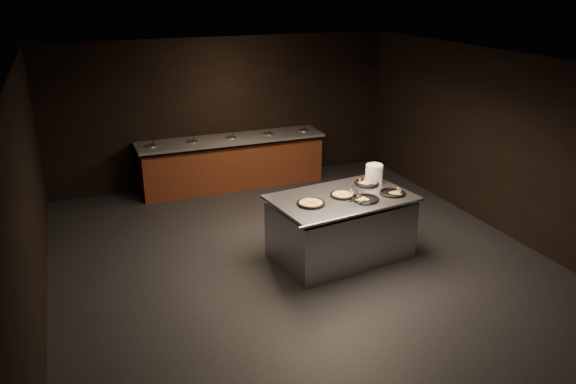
% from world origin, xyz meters
% --- Properties ---
extents(room, '(7.02, 8.02, 2.92)m').
position_xyz_m(room, '(0.00, 0.00, 1.45)').
color(room, black).
rests_on(room, ground).
extents(salad_bar, '(3.70, 0.83, 1.18)m').
position_xyz_m(salad_bar, '(0.00, 3.56, 0.44)').
color(salad_bar, '#602D16').
rests_on(salad_bar, ground).
extents(serving_counter, '(2.16, 1.54, 0.97)m').
position_xyz_m(serving_counter, '(0.61, -0.00, 0.46)').
color(serving_counter, '#A9ABB0').
rests_on(serving_counter, ground).
extents(plate_stack, '(0.26, 0.26, 0.28)m').
position_xyz_m(plate_stack, '(1.36, 0.38, 1.11)').
color(plate_stack, white).
rests_on(plate_stack, serving_counter).
extents(pan_veggie_whole, '(0.40, 0.40, 0.04)m').
position_xyz_m(pan_veggie_whole, '(0.07, -0.11, 0.99)').
color(pan_veggie_whole, black).
rests_on(pan_veggie_whole, serving_counter).
extents(pan_cheese_whole, '(0.36, 0.36, 0.04)m').
position_xyz_m(pan_cheese_whole, '(0.63, 0.01, 0.99)').
color(pan_cheese_whole, black).
rests_on(pan_cheese_whole, serving_counter).
extents(pan_cheese_slices_a, '(0.38, 0.38, 0.04)m').
position_xyz_m(pan_cheese_slices_a, '(1.20, 0.32, 0.99)').
color(pan_cheese_slices_a, black).
rests_on(pan_cheese_slices_a, serving_counter).
extents(pan_cheese_slices_b, '(0.40, 0.40, 0.04)m').
position_xyz_m(pan_cheese_slices_b, '(0.87, -0.25, 0.99)').
color(pan_cheese_slices_b, black).
rests_on(pan_cheese_slices_b, serving_counter).
extents(pan_veggie_slices, '(0.38, 0.38, 0.04)m').
position_xyz_m(pan_veggie_slices, '(1.36, -0.18, 0.99)').
color(pan_veggie_slices, black).
rests_on(pan_veggie_slices, serving_counter).
extents(server_left, '(0.16, 0.32, 0.16)m').
position_xyz_m(server_left, '(0.78, -0.07, 1.04)').
color(server_left, '#A9ABB0').
rests_on(server_left, serving_counter).
extents(server_right, '(0.29, 0.15, 0.14)m').
position_xyz_m(server_right, '(0.69, -0.37, 1.04)').
color(server_right, '#A9ABB0').
rests_on(server_right, serving_counter).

